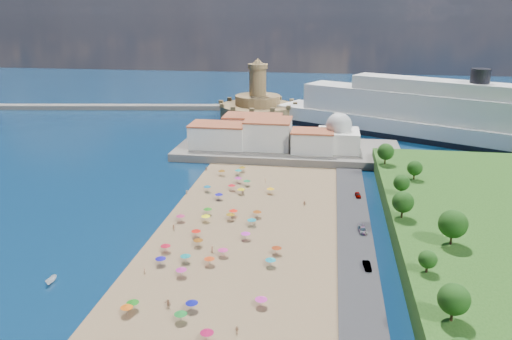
# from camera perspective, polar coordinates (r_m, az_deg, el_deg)

# --- Properties ---
(ground) EXTENTS (700.00, 700.00, 0.00)m
(ground) POSITION_cam_1_polar(r_m,az_deg,el_deg) (137.43, -3.21, -6.26)
(ground) COLOR #071938
(ground) RESTS_ON ground
(terrace) EXTENTS (90.00, 36.00, 3.00)m
(terrace) POSITION_cam_1_polar(r_m,az_deg,el_deg) (203.85, 3.67, 2.26)
(terrace) COLOR #59544C
(terrace) RESTS_ON ground
(jetty) EXTENTS (18.00, 70.00, 2.40)m
(jetty) POSITION_cam_1_polar(r_m,az_deg,el_deg) (240.23, -0.85, 4.61)
(jetty) COLOR #59544C
(jetty) RESTS_ON ground
(breakwater) EXTENTS (199.03, 34.77, 2.60)m
(breakwater) POSITION_cam_1_polar(r_m,az_deg,el_deg) (312.36, -17.61, 6.88)
(breakwater) COLOR #59544C
(breakwater) RESTS_ON ground
(waterfront_buildings) EXTENTS (57.00, 29.00, 11.00)m
(waterfront_buildings) POSITION_cam_1_polar(r_m,az_deg,el_deg) (204.31, 0.06, 4.18)
(waterfront_buildings) COLOR silver
(waterfront_buildings) RESTS_ON terrace
(domed_building) EXTENTS (16.00, 16.00, 15.00)m
(domed_building) POSITION_cam_1_polar(r_m,az_deg,el_deg) (199.43, 9.41, 3.92)
(domed_building) COLOR silver
(domed_building) RESTS_ON terrace
(fortress) EXTENTS (40.00, 40.00, 32.40)m
(fortress) POSITION_cam_1_polar(r_m,az_deg,el_deg) (268.12, 0.19, 7.20)
(fortress) COLOR #957C4A
(fortress) RESTS_ON ground
(cruise_ship) EXTENTS (143.72, 89.47, 32.89)m
(cruise_ship) POSITION_cam_1_polar(r_m,az_deg,el_deg) (239.18, 19.04, 5.68)
(cruise_ship) COLOR black
(cruise_ship) RESTS_ON ground
(beach_parasols) EXTENTS (30.84, 112.62, 2.20)m
(beach_parasols) POSITION_cam_1_polar(r_m,az_deg,el_deg) (127.01, -4.93, -7.34)
(beach_parasols) COLOR gray
(beach_parasols) RESTS_ON beach
(beachgoers) EXTENTS (38.59, 102.20, 1.87)m
(beachgoers) POSITION_cam_1_polar(r_m,az_deg,el_deg) (132.03, -4.79, -6.82)
(beachgoers) COLOR tan
(beachgoers) RESTS_ON beach
(moored_boats) EXTENTS (6.33, 32.11, 1.49)m
(moored_boats) POSITION_cam_1_polar(r_m,az_deg,el_deg) (105.35, -25.93, -15.84)
(moored_boats) COLOR white
(moored_boats) RESTS_ON ground
(parked_cars) EXTENTS (2.56, 49.63, 1.38)m
(parked_cars) POSITION_cam_1_polar(r_m,az_deg,el_deg) (135.61, 12.03, -6.35)
(parked_cars) COLOR gray
(parked_cars) RESTS_ON promenade
(hillside_trees) EXTENTS (14.84, 108.71, 8.17)m
(hillside_trees) POSITION_cam_1_polar(r_m,az_deg,el_deg) (128.11, 18.19, -4.08)
(hillside_trees) COLOR #382314
(hillside_trees) RESTS_ON hillside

